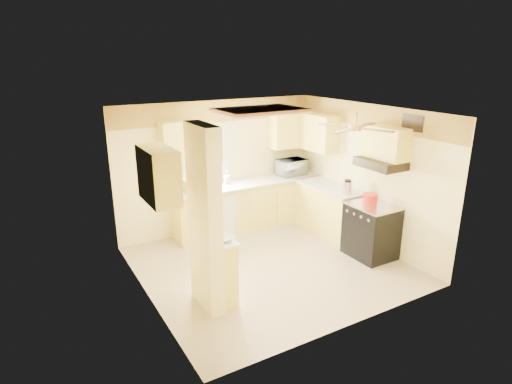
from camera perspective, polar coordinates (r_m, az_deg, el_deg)
floor at (r=7.12m, az=1.86°, el=-9.72°), size 4.00×4.00×0.00m
ceiling at (r=6.36m, az=2.09°, el=10.68°), size 4.00×4.00×0.00m
wall_back at (r=8.24m, az=-5.06°, el=3.43°), size 4.00×0.00×4.00m
wall_front at (r=5.23m, az=13.14°, el=-5.66°), size 4.00×0.00×4.00m
wall_left at (r=5.88m, az=-14.82°, el=-3.12°), size 0.00×3.80×3.80m
wall_right at (r=7.84m, az=14.48°, el=2.17°), size 0.00×3.80×3.80m
wallpaper_border at (r=8.03m, az=-5.21°, el=10.67°), size 4.00×0.02×0.40m
partition_column at (r=5.58m, az=-6.84°, el=-3.76°), size 0.20×0.70×2.50m
partition_ledge at (r=6.00m, az=-4.60°, el=-10.50°), size 0.25×0.55×0.90m
ledge_top at (r=5.79m, az=-4.71°, el=-6.40°), size 0.28×0.58×0.04m
lower_cabinets_back at (r=8.44m, az=-0.97°, el=-1.85°), size 3.00×0.60×0.90m
lower_cabinets_right at (r=8.31m, az=9.69°, el=-2.43°), size 0.60×1.40×0.90m
countertop_back at (r=8.28m, az=-0.95°, el=1.20°), size 3.04×0.64×0.04m
countertop_right at (r=8.15m, az=9.81°, el=0.66°), size 0.64×1.44×0.04m
dishwasher_panel at (r=7.86m, az=-4.64°, el=-3.57°), size 0.58×0.02×0.80m
window at (r=8.06m, az=-6.69°, el=5.24°), size 0.92×0.02×1.02m
upper_cab_back_left at (r=7.63m, az=-10.43°, el=6.66°), size 0.60×0.35×0.70m
upper_cab_back_right at (r=8.72m, az=4.67°, el=8.27°), size 0.90×0.35×0.70m
upper_cab_right at (r=8.51m, az=8.04°, el=7.92°), size 0.35×1.00×0.70m
upper_cab_left_wall at (r=5.51m, az=-12.85°, el=2.20°), size 0.35×0.75×0.70m
upper_cab_over_stove at (r=7.19m, az=16.95°, el=6.31°), size 0.35×0.76×0.52m
stove at (r=7.50m, az=15.11°, el=-4.99°), size 0.68×0.77×0.92m
range_hood at (r=7.20m, az=16.25°, el=3.69°), size 0.50×0.76×0.14m
poster_menu at (r=5.43m, az=-5.99°, el=2.35°), size 0.02×0.42×0.57m
poster_nashville at (r=5.64m, az=-5.78°, el=-4.02°), size 0.02×0.42×0.57m
ceiling_light_panel at (r=6.84m, az=0.54°, el=10.82°), size 1.35×0.95×0.06m
ceiling_fan at (r=6.45m, az=13.09°, el=8.41°), size 1.15×1.15×0.26m
vent_grate at (r=7.02m, az=20.17°, el=8.64°), size 0.02×0.40×0.25m
microwave at (r=8.79m, az=4.77°, el=3.34°), size 0.60×0.43×0.32m
bowl at (r=5.71m, az=-4.11°, el=-6.20°), size 0.25×0.25×0.06m
dutch_oven at (r=7.37m, az=14.99°, el=-0.87°), size 0.26×0.26×0.17m
kettle at (r=7.73m, az=12.11°, el=0.65°), size 0.17×0.17×0.26m
dish_rack at (r=7.79m, az=-8.31°, el=0.67°), size 0.37×0.28×0.21m
utensil_crock at (r=8.19m, az=-3.89°, el=1.70°), size 0.12×0.12×0.25m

